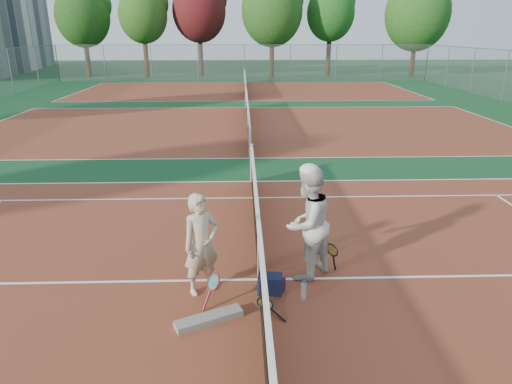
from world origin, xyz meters
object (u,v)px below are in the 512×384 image
(racket_black_held, at_px, (332,258))
(sports_bag_navy, at_px, (270,284))
(player_a, at_px, (201,244))
(water_bottle, at_px, (304,291))
(racket_red, at_px, (214,290))
(player_b, at_px, (307,224))
(racket_spare, at_px, (265,305))
(net_main, at_px, (259,253))
(sports_bag_purple, at_px, (275,284))

(racket_black_held, distance_m, sports_bag_navy, 1.29)
(player_a, xyz_separation_m, racket_black_held, (2.23, 0.52, -0.56))
(racket_black_held, bearing_deg, water_bottle, 7.82)
(racket_red, xyz_separation_m, water_bottle, (1.42, 0.11, -0.12))
(player_b, distance_m, racket_spare, 1.57)
(net_main, bearing_deg, player_b, 9.36)
(racket_black_held, bearing_deg, player_b, -38.84)
(player_b, bearing_deg, racket_red, -14.43)
(net_main, distance_m, racket_red, 1.08)
(player_a, distance_m, racket_black_held, 2.35)
(player_a, height_order, player_b, player_b)
(net_main, bearing_deg, racket_black_held, 8.85)
(racket_spare, xyz_separation_m, sports_bag_navy, (0.11, 0.47, 0.09))
(net_main, relative_size, racket_red, 20.57)
(player_a, height_order, racket_spare, player_a)
(player_b, relative_size, water_bottle, 6.58)
(player_a, bearing_deg, racket_red, -97.30)
(net_main, relative_size, sports_bag_navy, 27.76)
(player_b, height_order, water_bottle, player_b)
(player_a, xyz_separation_m, sports_bag_navy, (1.10, -0.09, -0.69))
(racket_red, height_order, racket_black_held, racket_black_held)
(sports_bag_navy, bearing_deg, net_main, 112.03)
(sports_bag_purple, bearing_deg, net_main, 125.74)
(player_a, relative_size, racket_black_held, 2.93)
(racket_spare, distance_m, water_bottle, 0.68)
(racket_red, distance_m, racket_black_held, 2.23)
(racket_red, bearing_deg, sports_bag_purple, -23.63)
(player_a, distance_m, racket_spare, 1.38)
(racket_red, bearing_deg, sports_bag_navy, -24.70)
(sports_bag_navy, relative_size, sports_bag_purple, 1.38)
(racket_spare, bearing_deg, player_a, 22.51)
(net_main, xyz_separation_m, racket_red, (-0.73, -0.75, -0.24))
(player_b, relative_size, racket_red, 3.70)
(net_main, xyz_separation_m, sports_bag_navy, (0.17, -0.41, -0.35))
(racket_red, height_order, sports_bag_purple, racket_red)
(sports_bag_purple, height_order, water_bottle, water_bottle)
(water_bottle, bearing_deg, player_a, 168.92)
(net_main, distance_m, player_b, 0.96)
(player_a, xyz_separation_m, racket_red, (0.21, -0.43, -0.58))
(player_a, bearing_deg, sports_bag_purple, -34.35)
(net_main, height_order, sports_bag_purple, net_main)
(sports_bag_navy, xyz_separation_m, water_bottle, (0.52, -0.23, -0.01))
(net_main, xyz_separation_m, sports_bag_purple, (0.25, -0.35, -0.39))
(net_main, bearing_deg, sports_bag_purple, -54.26)
(racket_black_held, height_order, water_bottle, racket_black_held)
(racket_red, relative_size, sports_bag_purple, 1.87)
(racket_black_held, relative_size, sports_bag_purple, 2.02)
(sports_bag_navy, height_order, water_bottle, sports_bag_navy)
(sports_bag_navy, bearing_deg, player_a, 175.59)
(net_main, height_order, racket_black_held, net_main)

